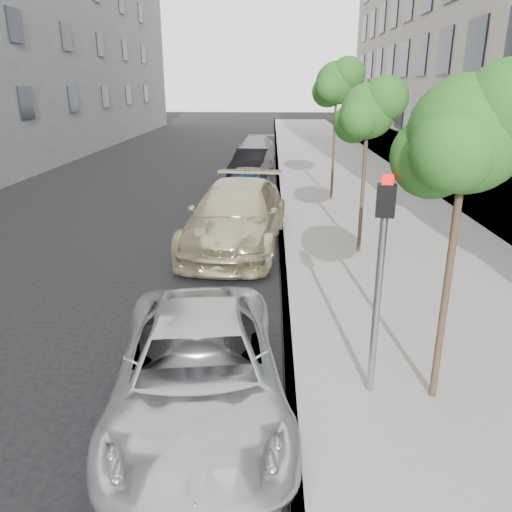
{
  "coord_description": "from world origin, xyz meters",
  "views": [
    {
      "loc": [
        0.86,
        -4.68,
        4.36
      ],
      "look_at": [
        0.61,
        3.58,
        1.5
      ],
      "focal_mm": 35.0,
      "sensor_mm": 36.0,
      "label": 1
    }
  ],
  "objects_px": {
    "minivan": "(199,370)",
    "suv": "(237,216)",
    "tree_far": "(338,83)",
    "signal_pole": "(380,263)",
    "sedan_black": "(252,164)",
    "tree_near": "(470,134)",
    "sedan_blue": "(246,185)",
    "tree_mid": "(369,111)",
    "sedan_rear": "(255,149)"
  },
  "relations": [
    {
      "from": "tree_near",
      "to": "sedan_blue",
      "type": "relative_size",
      "value": 1.14
    },
    {
      "from": "sedan_blue",
      "to": "sedan_rear",
      "type": "xyz_separation_m",
      "value": [
        -0.0,
        10.97,
        0.02
      ]
    },
    {
      "from": "tree_mid",
      "to": "tree_far",
      "type": "bearing_deg",
      "value": 90.0
    },
    {
      "from": "tree_near",
      "to": "sedan_black",
      "type": "bearing_deg",
      "value": 100.52
    },
    {
      "from": "tree_far",
      "to": "suv",
      "type": "bearing_deg",
      "value": -120.27
    },
    {
      "from": "tree_mid",
      "to": "minivan",
      "type": "distance_m",
      "value": 8.17
    },
    {
      "from": "minivan",
      "to": "sedan_blue",
      "type": "height_order",
      "value": "minivan"
    },
    {
      "from": "sedan_blue",
      "to": "sedan_rear",
      "type": "height_order",
      "value": "sedan_rear"
    },
    {
      "from": "tree_mid",
      "to": "sedan_rear",
      "type": "bearing_deg",
      "value": 100.85
    },
    {
      "from": "tree_near",
      "to": "minivan",
      "type": "xyz_separation_m",
      "value": [
        -3.33,
        -0.31,
        -3.11
      ]
    },
    {
      "from": "tree_far",
      "to": "sedan_rear",
      "type": "xyz_separation_m",
      "value": [
        -3.33,
        10.86,
        -3.7
      ]
    },
    {
      "from": "sedan_rear",
      "to": "sedan_black",
      "type": "bearing_deg",
      "value": -82.67
    },
    {
      "from": "sedan_black",
      "to": "tree_near",
      "type": "bearing_deg",
      "value": -70.64
    },
    {
      "from": "tree_far",
      "to": "sedan_blue",
      "type": "relative_size",
      "value": 1.31
    },
    {
      "from": "signal_pole",
      "to": "minivan",
      "type": "bearing_deg",
      "value": -160.21
    },
    {
      "from": "tree_mid",
      "to": "sedan_rear",
      "type": "xyz_separation_m",
      "value": [
        -3.33,
        17.36,
        -3.04
      ]
    },
    {
      "from": "sedan_blue",
      "to": "sedan_rear",
      "type": "relative_size",
      "value": 0.82
    },
    {
      "from": "tree_far",
      "to": "suv",
      "type": "xyz_separation_m",
      "value": [
        -3.33,
        -5.7,
        -3.51
      ]
    },
    {
      "from": "minivan",
      "to": "suv",
      "type": "bearing_deg",
      "value": 82.98
    },
    {
      "from": "tree_near",
      "to": "tree_far",
      "type": "height_order",
      "value": "tree_far"
    },
    {
      "from": "tree_near",
      "to": "tree_mid",
      "type": "height_order",
      "value": "tree_near"
    },
    {
      "from": "minivan",
      "to": "tree_mid",
      "type": "bearing_deg",
      "value": 56.93
    },
    {
      "from": "suv",
      "to": "sedan_blue",
      "type": "bearing_deg",
      "value": 95.24
    },
    {
      "from": "tree_mid",
      "to": "minivan",
      "type": "height_order",
      "value": "tree_mid"
    },
    {
      "from": "sedan_black",
      "to": "minivan",
      "type": "bearing_deg",
      "value": -81.16
    },
    {
      "from": "signal_pole",
      "to": "sedan_blue",
      "type": "relative_size",
      "value": 0.8
    },
    {
      "from": "tree_far",
      "to": "sedan_black",
      "type": "distance_m",
      "value": 6.98
    },
    {
      "from": "sedan_blue",
      "to": "tree_mid",
      "type": "bearing_deg",
      "value": -56.61
    },
    {
      "from": "tree_far",
      "to": "signal_pole",
      "type": "distance_m",
      "value": 13.13
    },
    {
      "from": "suv",
      "to": "sedan_black",
      "type": "xyz_separation_m",
      "value": [
        0.0,
        10.61,
        -0.17
      ]
    },
    {
      "from": "minivan",
      "to": "tree_near",
      "type": "bearing_deg",
      "value": -1.77
    },
    {
      "from": "tree_near",
      "to": "signal_pole",
      "type": "height_order",
      "value": "tree_near"
    },
    {
      "from": "tree_mid",
      "to": "suv",
      "type": "height_order",
      "value": "tree_mid"
    },
    {
      "from": "tree_far",
      "to": "suv",
      "type": "height_order",
      "value": "tree_far"
    },
    {
      "from": "signal_pole",
      "to": "minivan",
      "type": "xyz_separation_m",
      "value": [
        -2.42,
        -0.41,
        -1.43
      ]
    },
    {
      "from": "minivan",
      "to": "sedan_rear",
      "type": "relative_size",
      "value": 1.01
    },
    {
      "from": "suv",
      "to": "signal_pole",
      "type": "bearing_deg",
      "value": -66.14
    },
    {
      "from": "suv",
      "to": "minivan",
      "type": "bearing_deg",
      "value": -84.76
    },
    {
      "from": "signal_pole",
      "to": "suv",
      "type": "xyz_separation_m",
      "value": [
        -2.42,
        7.2,
        -1.23
      ]
    },
    {
      "from": "tree_far",
      "to": "sedan_blue",
      "type": "bearing_deg",
      "value": -178.18
    },
    {
      "from": "sedan_black",
      "to": "sedan_rear",
      "type": "height_order",
      "value": "sedan_black"
    },
    {
      "from": "minivan",
      "to": "sedan_rear",
      "type": "distance_m",
      "value": 24.17
    },
    {
      "from": "sedan_black",
      "to": "sedan_blue",
      "type": "bearing_deg",
      "value": -81.16
    },
    {
      "from": "tree_near",
      "to": "minivan",
      "type": "relative_size",
      "value": 0.93
    },
    {
      "from": "signal_pole",
      "to": "sedan_black",
      "type": "height_order",
      "value": "signal_pole"
    },
    {
      "from": "signal_pole",
      "to": "minivan",
      "type": "relative_size",
      "value": 0.65
    },
    {
      "from": "sedan_blue",
      "to": "tree_near",
      "type": "bearing_deg",
      "value": -69.63
    },
    {
      "from": "tree_near",
      "to": "tree_far",
      "type": "xyz_separation_m",
      "value": [
        0.0,
        13.0,
        0.61
      ]
    },
    {
      "from": "sedan_blue",
      "to": "sedan_black",
      "type": "xyz_separation_m",
      "value": [
        -0.0,
        5.01,
        0.04
      ]
    },
    {
      "from": "tree_near",
      "to": "sedan_rear",
      "type": "distance_m",
      "value": 24.29
    }
  ]
}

